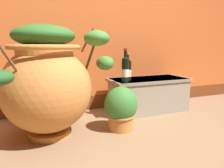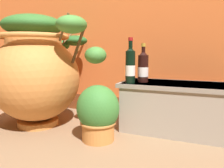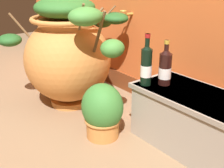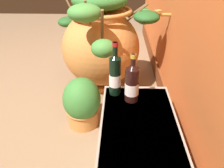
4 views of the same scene
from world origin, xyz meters
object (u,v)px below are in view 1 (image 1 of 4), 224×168
(wine_bottle_left, at_px, (127,69))
(potted_shrub, at_px, (121,108))
(wine_bottle_middle, at_px, (125,69))
(terracotta_urn, at_px, (48,81))

(wine_bottle_left, distance_m, potted_shrub, 0.50)
(wine_bottle_middle, bearing_deg, potted_shrub, -122.01)
(wine_bottle_left, bearing_deg, terracotta_urn, -163.56)
(terracotta_urn, relative_size, potted_shrub, 2.56)
(wine_bottle_left, relative_size, wine_bottle_middle, 0.88)
(terracotta_urn, distance_m, potted_shrub, 0.65)
(terracotta_urn, height_order, wine_bottle_left, terracotta_urn)
(terracotta_urn, distance_m, wine_bottle_left, 0.84)
(wine_bottle_left, bearing_deg, wine_bottle_middle, -125.61)
(terracotta_urn, xyz_separation_m, potted_shrub, (0.58, -0.10, -0.26))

